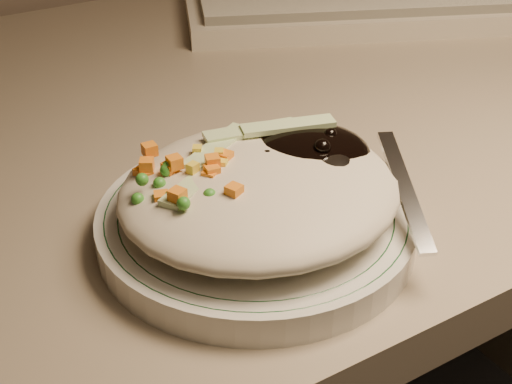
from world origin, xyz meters
TOP-DOWN VIEW (x-y plane):
  - desk at (0.00, 1.38)m, footprint 1.40×0.70m
  - plate at (-0.05, 1.16)m, footprint 0.22×0.22m
  - plate_rim at (-0.05, 1.16)m, footprint 0.21×0.21m
  - meal at (-0.04, 1.16)m, footprint 0.21×0.19m
  - keyboard at (0.33, 1.48)m, footprint 0.51×0.35m

SIDE VIEW (x-z plane):
  - desk at x=0.00m, z-range 0.17..0.91m
  - plate at x=-0.05m, z-range 0.74..0.76m
  - keyboard at x=0.33m, z-range 0.74..0.77m
  - plate_rim at x=-0.05m, z-range 0.76..0.76m
  - meal at x=-0.04m, z-range 0.76..0.81m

